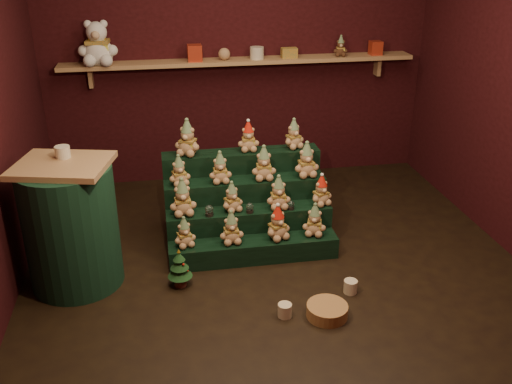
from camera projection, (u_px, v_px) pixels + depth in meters
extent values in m
plane|color=black|center=(277.00, 267.00, 4.65)|extent=(4.00, 4.00, 0.00)
cube|color=black|center=(238.00, 48.00, 5.90)|extent=(4.00, 0.10, 2.80)
cube|color=black|center=(390.00, 238.00, 2.23)|extent=(4.00, 0.10, 2.80)
cube|color=#A67A53|center=(241.00, 61.00, 5.78)|extent=(3.60, 0.26, 0.04)
cube|color=#A67A53|center=(91.00, 77.00, 5.66)|extent=(0.04, 0.12, 0.20)
cube|color=#A67A53|center=(377.00, 66.00, 6.13)|extent=(0.04, 0.12, 0.20)
cube|color=black|center=(254.00, 250.00, 4.73)|extent=(1.40, 0.22, 0.18)
cube|color=black|center=(249.00, 228.00, 4.88)|extent=(1.40, 0.22, 0.36)
cube|color=black|center=(245.00, 208.00, 5.04)|extent=(1.40, 0.22, 0.54)
cube|color=black|center=(241.00, 188.00, 5.20)|extent=(1.40, 0.22, 0.72)
cylinder|color=black|center=(209.00, 214.00, 4.70)|extent=(0.07, 0.07, 0.03)
sphere|color=white|center=(209.00, 209.00, 4.68)|extent=(0.07, 0.07, 0.07)
cylinder|color=black|center=(250.00, 211.00, 4.75)|extent=(0.06, 0.06, 0.02)
sphere|color=white|center=(250.00, 207.00, 4.73)|extent=(0.06, 0.06, 0.06)
cylinder|color=black|center=(291.00, 208.00, 4.81)|extent=(0.05, 0.05, 0.02)
sphere|color=white|center=(291.00, 204.00, 4.79)|extent=(0.06, 0.06, 0.06)
cube|color=#A67A53|center=(62.00, 165.00, 4.06)|extent=(0.76, 0.68, 0.04)
cylinder|color=#10321F|center=(71.00, 227.00, 4.27)|extent=(0.69, 0.69, 0.95)
cylinder|color=beige|center=(63.00, 152.00, 4.13)|extent=(0.11, 0.11, 0.09)
cylinder|color=#4B251B|center=(181.00, 283.00, 4.40)|extent=(0.09, 0.09, 0.05)
cone|color=#133619|center=(180.00, 271.00, 4.36)|extent=(0.19, 0.19, 0.09)
cone|color=#133619|center=(179.00, 263.00, 4.33)|extent=(0.14, 0.14, 0.09)
cone|color=#133619|center=(179.00, 256.00, 4.30)|extent=(0.09, 0.09, 0.07)
cone|color=gold|center=(179.00, 251.00, 4.28)|extent=(0.03, 0.03, 0.03)
cylinder|color=beige|center=(285.00, 310.00, 4.04)|extent=(0.10, 0.10, 0.10)
cylinder|color=beige|center=(350.00, 286.00, 4.31)|extent=(0.10, 0.10, 0.10)
cylinder|color=#AD7745|center=(327.00, 311.00, 4.04)|extent=(0.35, 0.35, 0.09)
cube|color=#B3321B|center=(195.00, 53.00, 5.65)|extent=(0.14, 0.14, 0.16)
cylinder|color=beige|center=(257.00, 53.00, 5.76)|extent=(0.14, 0.14, 0.12)
cube|color=#B3321B|center=(376.00, 48.00, 5.95)|extent=(0.12, 0.12, 0.14)
sphere|color=tan|center=(224.00, 54.00, 5.71)|extent=(0.12, 0.12, 0.12)
cube|color=orange|center=(289.00, 53.00, 5.82)|extent=(0.16, 0.10, 0.10)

